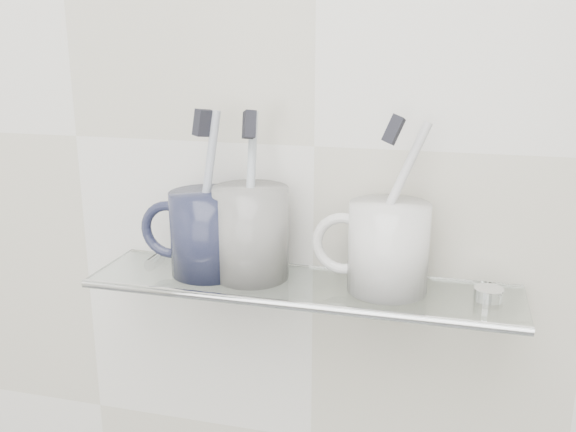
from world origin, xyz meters
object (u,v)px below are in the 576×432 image
(shelf_glass, at_px, (301,286))
(mug_center, at_px, (251,233))
(mug_left, at_px, (208,233))
(mug_right, at_px, (388,247))

(shelf_glass, relative_size, mug_center, 4.59)
(mug_left, xyz_separation_m, mug_right, (0.21, 0.00, 0.00))
(mug_left, relative_size, mug_center, 0.92)
(shelf_glass, height_order, mug_left, mug_left)
(mug_left, bearing_deg, mug_right, -11.78)
(mug_center, bearing_deg, mug_right, -3.28)
(mug_left, height_order, mug_right, same)
(shelf_glass, distance_m, mug_left, 0.13)
(mug_left, bearing_deg, shelf_glass, -14.25)
(shelf_glass, distance_m, mug_center, 0.09)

